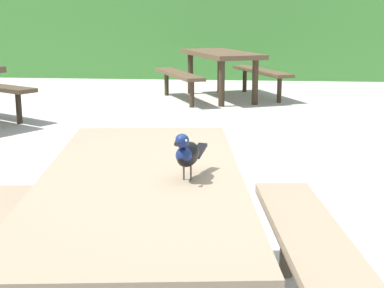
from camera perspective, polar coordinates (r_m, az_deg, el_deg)
hedge_wall at (r=12.38m, az=5.51°, el=12.03°), size 28.00×1.67×2.29m
picnic_table_foreground at (r=2.26m, az=-4.91°, el=-7.50°), size 1.88×1.91×0.74m
bird_grackle at (r=2.08m, az=-0.50°, el=-0.91°), size 0.11×0.28×0.18m
picnic_table_mid_left at (r=9.06m, az=2.89°, el=7.99°), size 2.24×2.25×0.74m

